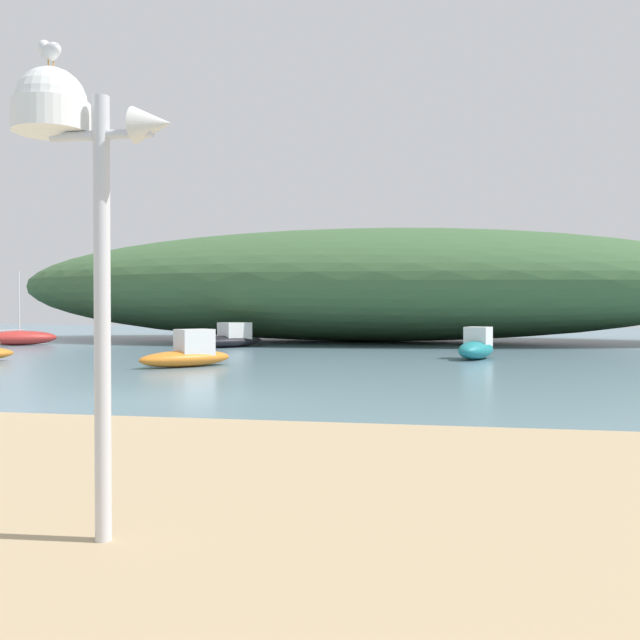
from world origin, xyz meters
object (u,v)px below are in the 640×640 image
object	(u,v)px
motorboat_off_point	(230,338)
motorboat_far_right	(188,353)
mast_structure	(68,145)
seagull_on_radar	(50,50)
sailboat_inner_mooring	(19,338)
motorboat_far_left	(477,347)

from	to	relation	value
motorboat_off_point	motorboat_far_right	world-z (taller)	motorboat_far_right
motorboat_off_point	motorboat_far_right	bearing A→B (deg)	-78.65
mast_structure	seagull_on_radar	distance (m)	0.71
mast_structure	seagull_on_radar	world-z (taller)	seagull_on_radar
mast_structure	seagull_on_radar	xyz separation A→B (m)	(-0.14, 0.01, 0.70)
motorboat_off_point	sailboat_inner_mooring	size ratio (longest dim) A/B	1.01
motorboat_far_left	seagull_on_radar	bearing A→B (deg)	-99.31
mast_structure	motorboat_far_right	bearing A→B (deg)	108.56
mast_structure	sailboat_inner_mooring	size ratio (longest dim) A/B	0.93
seagull_on_radar	motorboat_far_right	size ratio (longest dim) A/B	0.10
motorboat_far_left	motorboat_off_point	bearing A→B (deg)	152.66
seagull_on_radar	sailboat_inner_mooring	world-z (taller)	seagull_on_radar
motorboat_far_right	sailboat_inner_mooring	bearing A→B (deg)	140.68
sailboat_inner_mooring	mast_structure	bearing A→B (deg)	-55.74
motorboat_far_right	motorboat_far_left	size ratio (longest dim) A/B	1.04
motorboat_off_point	sailboat_inner_mooring	world-z (taller)	sailboat_inner_mooring
motorboat_off_point	sailboat_inner_mooring	bearing A→B (deg)	-178.83
seagull_on_radar	motorboat_far_left	size ratio (longest dim) A/B	0.10
mast_structure	motorboat_off_point	xyz separation A→B (m)	(-7.97, 28.23, -2.67)
sailboat_inner_mooring	motorboat_far_left	distance (m)	23.29
seagull_on_radar	motorboat_far_left	bearing A→B (deg)	80.69
sailboat_inner_mooring	motorboat_far_left	world-z (taller)	sailboat_inner_mooring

